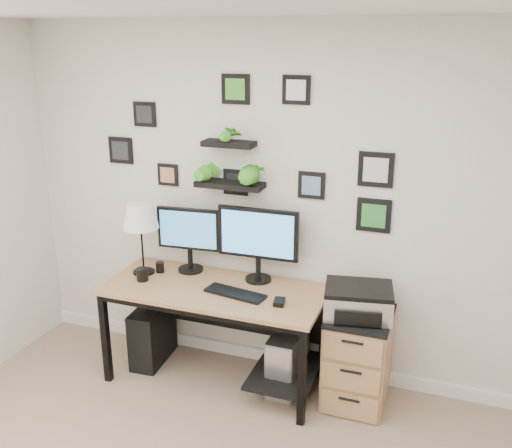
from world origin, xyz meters
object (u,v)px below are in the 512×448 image
at_px(monitor_right, 258,239).
at_px(mug, 142,274).
at_px(table_lamp, 140,218).
at_px(printer, 358,301).
at_px(file_cabinet, 358,358).
at_px(pc_tower_black, 153,333).
at_px(pc_tower_grey, 288,360).
at_px(monitor_left, 189,235).
at_px(desk, 221,302).

xyz_separation_m(monitor_right, mug, (-0.81, -0.29, -0.28)).
height_order(table_lamp, printer, table_lamp).
height_order(file_cabinet, printer, printer).
height_order(pc_tower_black, printer, printer).
distance_m(table_lamp, pc_tower_grey, 1.51).
bearing_deg(monitor_left, file_cabinet, -5.45).
relative_size(desk, table_lamp, 2.92).
bearing_deg(pc_tower_grey, desk, -175.74).
relative_size(desk, file_cabinet, 2.39).
relative_size(monitor_right, pc_tower_black, 1.30).
bearing_deg(file_cabinet, monitor_left, 174.55).
height_order(monitor_left, pc_tower_grey, monitor_left).
xyz_separation_m(pc_tower_grey, file_cabinet, (0.50, 0.02, 0.11)).
bearing_deg(pc_tower_black, monitor_left, 24.55).
bearing_deg(pc_tower_grey, file_cabinet, 2.34).
relative_size(mug, pc_tower_grey, 0.21).
bearing_deg(desk, table_lamp, 176.95).
bearing_deg(monitor_right, desk, -139.07).
xyz_separation_m(desk, table_lamp, (-0.65, 0.03, 0.56)).
distance_m(monitor_right, file_cabinet, 1.09).
relative_size(mug, printer, 0.19).
bearing_deg(pc_tower_black, pc_tower_grey, -3.44).
bearing_deg(printer, pc_tower_grey, -178.06).
distance_m(desk, file_cabinet, 1.05).
xyz_separation_m(monitor_left, pc_tower_grey, (0.84, -0.15, -0.82)).
bearing_deg(table_lamp, pc_tower_grey, 0.14).
relative_size(monitor_right, mug, 6.21).
bearing_deg(monitor_left, table_lamp, -154.75).
bearing_deg(printer, monitor_left, 174.29).
relative_size(table_lamp, pc_tower_grey, 1.19).
bearing_deg(printer, pc_tower_black, -179.40).
xyz_separation_m(desk, pc_tower_grey, (0.51, 0.04, -0.40)).
distance_m(monitor_left, file_cabinet, 1.52).
bearing_deg(file_cabinet, printer, -167.69).
bearing_deg(monitor_right, monitor_left, -179.52).
bearing_deg(mug, desk, 9.38).
relative_size(pc_tower_black, printer, 0.92).
bearing_deg(desk, printer, 3.12).
height_order(desk, table_lamp, table_lamp).
distance_m(desk, monitor_right, 0.54).
distance_m(monitor_right, table_lamp, 0.89).
relative_size(desk, monitor_left, 3.17).
bearing_deg(monitor_right, file_cabinet, -9.54).
relative_size(mug, pc_tower_black, 0.21).
xyz_separation_m(table_lamp, mug, (0.07, -0.13, -0.39)).
xyz_separation_m(pc_tower_black, printer, (1.60, 0.02, 0.54)).
bearing_deg(mug, monitor_left, 48.06).
height_order(monitor_right, printer, monitor_right).
bearing_deg(file_cabinet, pc_tower_black, -179.26).
relative_size(monitor_left, table_lamp, 0.92).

